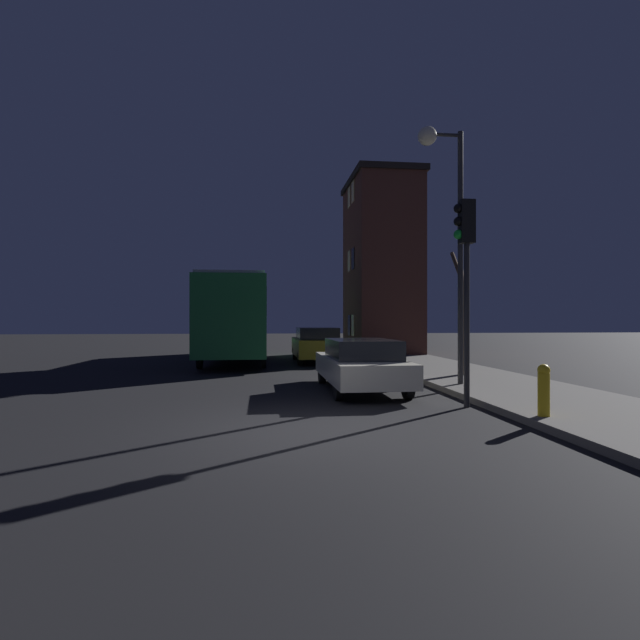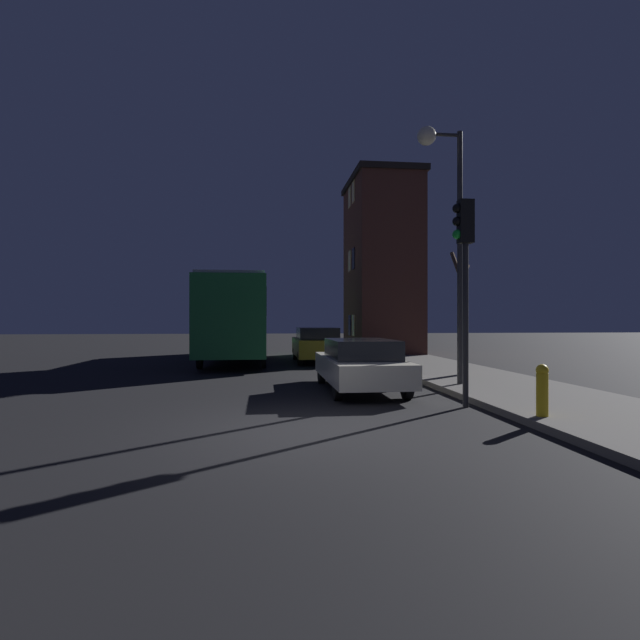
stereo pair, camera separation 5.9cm
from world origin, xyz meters
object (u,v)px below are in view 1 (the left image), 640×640
at_px(streetlamp, 445,198).
at_px(fire_hydrant, 544,389).
at_px(car_mid_lane, 317,344).
at_px(bus, 237,314).
at_px(bare_tree, 462,313).
at_px(traffic_light, 465,258).
at_px(car_near_lane, 361,363).

height_order(streetlamp, fire_hydrant, streetlamp).
bearing_deg(car_mid_lane, bus, 158.88).
distance_m(streetlamp, bus, 12.07).
relative_size(streetlamp, bare_tree, 1.62).
relative_size(traffic_light, bare_tree, 1.04).
xyz_separation_m(bare_tree, car_near_lane, (-3.65, -2.24, -1.34)).
bearing_deg(car_mid_lane, traffic_light, -80.85).
xyz_separation_m(streetlamp, fire_hydrant, (0.11, -4.41, -4.39)).
bearing_deg(streetlamp, bus, 120.01).
height_order(bare_tree, fire_hydrant, bare_tree).
distance_m(bus, car_mid_lane, 3.94).
distance_m(streetlamp, car_mid_lane, 10.06).
xyz_separation_m(bus, fire_hydrant, (5.97, -14.55, -1.49)).
bearing_deg(streetlamp, car_mid_lane, 105.24).
xyz_separation_m(car_near_lane, car_mid_lane, (-0.17, 8.79, 0.08)).
distance_m(bare_tree, car_near_lane, 4.48).
relative_size(streetlamp, car_mid_lane, 1.46).
height_order(car_mid_lane, fire_hydrant, car_mid_lane).
bearing_deg(car_near_lane, streetlamp, -0.47).
height_order(car_near_lane, car_mid_lane, car_mid_lane).
relative_size(streetlamp, traffic_light, 1.56).
distance_m(traffic_light, fire_hydrant, 3.12).
xyz_separation_m(streetlamp, bus, (-5.86, 10.14, -2.90)).
relative_size(traffic_light, fire_hydrant, 4.76).
bearing_deg(bare_tree, traffic_light, -111.97).
xyz_separation_m(bus, car_mid_lane, (3.46, -1.34, -1.33)).
bearing_deg(fire_hydrant, traffic_light, 110.72).
height_order(streetlamp, bare_tree, streetlamp).
bearing_deg(fire_hydrant, car_mid_lane, 100.77).
relative_size(streetlamp, fire_hydrant, 7.42).
relative_size(traffic_light, car_mid_lane, 0.93).
xyz_separation_m(bare_tree, fire_hydrant, (-1.30, -6.66, -1.42)).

